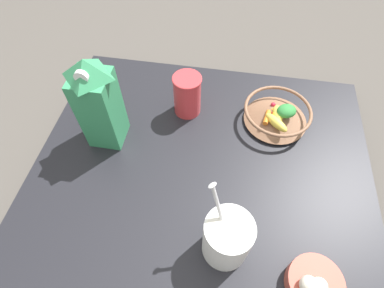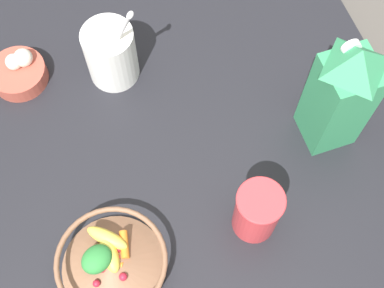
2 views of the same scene
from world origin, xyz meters
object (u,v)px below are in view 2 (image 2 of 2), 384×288
object	(u,v)px
fruit_bowl	(112,262)
yogurt_tub	(111,52)
drinking_cup	(257,211)
milk_carton	(341,95)
garlic_bowl	(19,72)

from	to	relation	value
fruit_bowl	yogurt_tub	distance (m)	0.43
yogurt_tub	drinking_cup	xyz separation A→B (m)	(-0.16, 0.41, -0.00)
fruit_bowl	drinking_cup	distance (m)	0.28
milk_carton	garlic_bowl	xyz separation A→B (m)	(0.57, -0.33, -0.12)
yogurt_tub	garlic_bowl	distance (m)	0.21
drinking_cup	garlic_bowl	distance (m)	0.59
drinking_cup	milk_carton	bearing A→B (deg)	-146.73
yogurt_tub	garlic_bowl	size ratio (longest dim) A/B	1.93
milk_carton	garlic_bowl	world-z (taller)	milk_carton
milk_carton	drinking_cup	size ratio (longest dim) A/B	2.10
milk_carton	drinking_cup	world-z (taller)	milk_carton
milk_carton	garlic_bowl	distance (m)	0.67
milk_carton	fruit_bowl	bearing A→B (deg)	15.42
garlic_bowl	fruit_bowl	bearing A→B (deg)	100.11
fruit_bowl	drinking_cup	size ratio (longest dim) A/B	1.49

